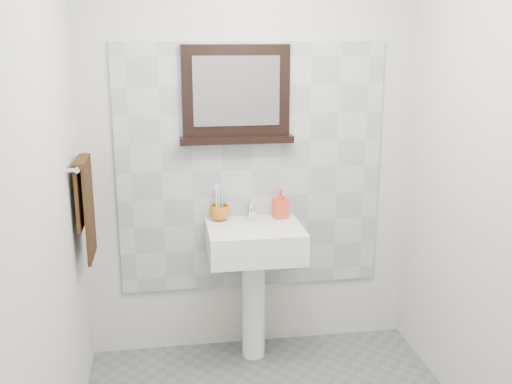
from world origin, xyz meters
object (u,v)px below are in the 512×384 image
at_px(toothbrush_cup, 220,213).
at_px(soap_dispenser, 280,204).
at_px(framed_mirror, 236,97).
at_px(pedestal_sink, 255,256).
at_px(hand_towel, 85,201).

relative_size(toothbrush_cup, soap_dispenser, 0.65).
height_order(toothbrush_cup, framed_mirror, framed_mirror).
relative_size(pedestal_sink, soap_dispenser, 5.32).
distance_m(toothbrush_cup, framed_mirror, 0.69).
distance_m(pedestal_sink, soap_dispenser, 0.35).
bearing_deg(hand_towel, pedestal_sink, 6.07).
distance_m(toothbrush_cup, hand_towel, 0.80).
bearing_deg(pedestal_sink, hand_towel, -173.93).
xyz_separation_m(toothbrush_cup, hand_towel, (-0.74, -0.24, 0.17)).
relative_size(soap_dispenser, hand_towel, 0.33).
height_order(soap_dispenser, framed_mirror, framed_mirror).
xyz_separation_m(framed_mirror, hand_towel, (-0.85, -0.29, -0.51)).
height_order(pedestal_sink, hand_towel, hand_towel).
xyz_separation_m(soap_dispenser, hand_towel, (-1.11, -0.23, 0.13)).
relative_size(soap_dispenser, framed_mirror, 0.27).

